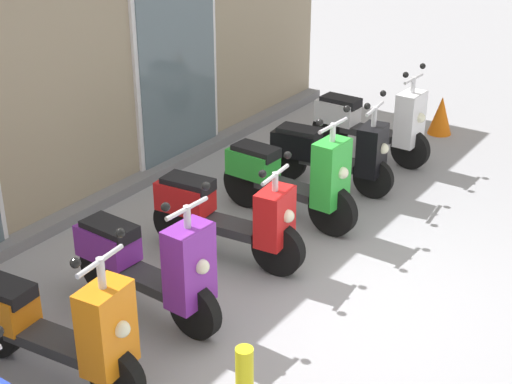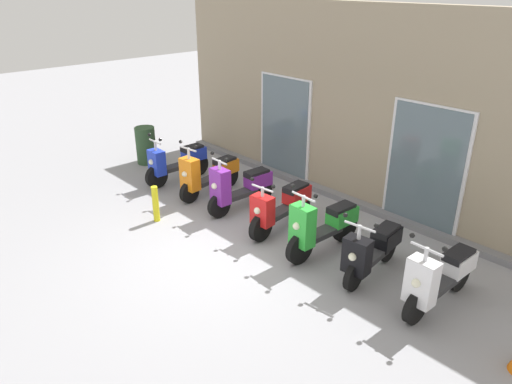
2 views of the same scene
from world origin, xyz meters
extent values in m
plane|color=#939399|center=(0.00, 0.00, 0.00)|extent=(40.00, 40.00, 0.00)
cube|color=gray|center=(0.00, 3.36, 1.91)|extent=(9.74, 0.30, 3.83)
cube|color=slate|center=(0.00, 3.11, 0.06)|extent=(9.74, 0.20, 0.12)
cube|color=silver|center=(-1.71, 3.19, 1.15)|extent=(1.48, 0.04, 2.30)
cube|color=slate|center=(-1.71, 3.17, 1.15)|extent=(1.36, 0.02, 2.22)
cube|color=silver|center=(1.71, 3.19, 1.15)|extent=(1.48, 0.04, 2.30)
cube|color=slate|center=(1.71, 3.17, 1.15)|extent=(1.36, 0.02, 2.22)
cylinder|color=black|center=(-3.12, 0.68, 0.25)|extent=(0.13, 0.51, 0.50)
cylinder|color=black|center=(-3.09, 1.78, 0.25)|extent=(0.13, 0.51, 0.50)
cube|color=#2D2D30|center=(-3.11, 1.23, 0.35)|extent=(0.28, 0.69, 0.09)
cube|color=#1E38C6|center=(-3.12, 0.72, 0.58)|extent=(0.39, 0.25, 0.54)
sphere|color=#F2EFCC|center=(-3.12, 0.59, 0.62)|extent=(0.12, 0.12, 0.12)
cube|color=#1E38C6|center=(-3.10, 1.68, 0.55)|extent=(0.31, 0.53, 0.28)
cube|color=black|center=(-3.10, 1.64, 0.69)|extent=(0.27, 0.49, 0.11)
cylinder|color=silver|center=(-3.12, 0.72, 0.95)|extent=(0.06, 0.06, 0.24)
cylinder|color=silver|center=(-3.12, 0.72, 1.04)|extent=(0.45, 0.05, 0.04)
sphere|color=black|center=(-2.90, 0.71, 1.14)|extent=(0.07, 0.07, 0.07)
sphere|color=black|center=(-3.34, 0.72, 1.14)|extent=(0.07, 0.07, 0.07)
cylinder|color=black|center=(-2.01, 0.75, 0.22)|extent=(0.15, 0.46, 0.45)
cylinder|color=black|center=(-2.11, 1.91, 0.22)|extent=(0.15, 0.46, 0.45)
cube|color=#2D2D30|center=(-2.06, 1.33, 0.32)|extent=(0.32, 0.74, 0.09)
cube|color=orange|center=(-2.01, 0.79, 0.61)|extent=(0.40, 0.27, 0.65)
sphere|color=#F2EFCC|center=(-2.00, 0.66, 0.65)|extent=(0.12, 0.12, 0.12)
cube|color=orange|center=(-2.11, 1.81, 0.49)|extent=(0.35, 0.55, 0.28)
cube|color=black|center=(-2.10, 1.77, 0.63)|extent=(0.30, 0.50, 0.11)
cylinder|color=silver|center=(-2.01, 0.79, 1.04)|extent=(0.06, 0.06, 0.24)
cylinder|color=silver|center=(-2.01, 0.79, 1.14)|extent=(0.45, 0.08, 0.04)
sphere|color=black|center=(-1.79, 0.81, 1.24)|extent=(0.07, 0.07, 0.07)
sphere|color=black|center=(-2.24, 0.77, 1.24)|extent=(0.07, 0.07, 0.07)
cylinder|color=black|center=(-1.08, 0.78, 0.24)|extent=(0.13, 0.48, 0.48)
cylinder|color=black|center=(-1.02, 1.85, 0.24)|extent=(0.13, 0.48, 0.48)
cube|color=#2D2D30|center=(-1.05, 1.31, 0.34)|extent=(0.30, 0.68, 0.09)
cube|color=purple|center=(-1.08, 0.82, 0.64)|extent=(0.39, 0.26, 0.68)
sphere|color=#F2EFCC|center=(-1.09, 0.69, 0.68)|extent=(0.12, 0.12, 0.12)
cube|color=purple|center=(-1.03, 1.75, 0.53)|extent=(0.33, 0.54, 0.28)
cube|color=black|center=(-1.03, 1.71, 0.67)|extent=(0.29, 0.49, 0.11)
cylinder|color=silver|center=(-1.08, 0.82, 1.05)|extent=(0.06, 0.06, 0.20)
cylinder|color=silver|center=(-1.08, 0.82, 1.13)|extent=(0.45, 0.06, 0.04)
sphere|color=black|center=(-0.85, 0.81, 1.23)|extent=(0.07, 0.07, 0.07)
sphere|color=black|center=(-1.30, 0.83, 1.23)|extent=(0.07, 0.07, 0.07)
cylinder|color=black|center=(0.11, 0.75, 0.25)|extent=(0.16, 0.51, 0.50)
cylinder|color=black|center=(0.01, 1.85, 0.25)|extent=(0.16, 0.51, 0.50)
cube|color=#2D2D30|center=(0.06, 1.30, 0.35)|extent=(0.32, 0.70, 0.09)
cube|color=red|center=(0.10, 0.79, 0.57)|extent=(0.40, 0.27, 0.52)
sphere|color=#F2EFCC|center=(0.11, 0.66, 0.61)|extent=(0.12, 0.12, 0.12)
cube|color=red|center=(0.02, 1.75, 0.55)|extent=(0.34, 0.54, 0.28)
cube|color=black|center=(0.02, 1.71, 0.69)|extent=(0.30, 0.50, 0.11)
cylinder|color=silver|center=(0.10, 0.79, 0.91)|extent=(0.06, 0.06, 0.19)
cylinder|color=silver|center=(0.10, 0.79, 0.98)|extent=(0.47, 0.08, 0.04)
sphere|color=black|center=(0.34, 0.81, 1.08)|extent=(0.07, 0.07, 0.07)
sphere|color=black|center=(-0.13, 0.77, 1.08)|extent=(0.07, 0.07, 0.07)
cylinder|color=black|center=(1.05, 0.71, 0.26)|extent=(0.13, 0.53, 0.52)
cylinder|color=black|center=(1.11, 1.81, 0.26)|extent=(0.13, 0.53, 0.52)
cube|color=#2D2D30|center=(1.08, 1.26, 0.36)|extent=(0.29, 0.69, 0.09)
cube|color=green|center=(1.05, 0.75, 0.66)|extent=(0.39, 0.26, 0.68)
sphere|color=#F2EFCC|center=(1.05, 0.62, 0.70)|extent=(0.12, 0.12, 0.12)
cube|color=green|center=(1.10, 1.71, 0.53)|extent=(0.33, 0.53, 0.28)
cube|color=black|center=(1.10, 1.67, 0.67)|extent=(0.28, 0.49, 0.11)
cylinder|color=silver|center=(1.05, 0.75, 1.08)|extent=(0.06, 0.06, 0.20)
cylinder|color=silver|center=(1.05, 0.75, 1.16)|extent=(0.49, 0.06, 0.04)
sphere|color=black|center=(1.30, 0.73, 1.26)|extent=(0.07, 0.07, 0.07)
sphere|color=black|center=(0.81, 0.76, 1.26)|extent=(0.07, 0.07, 0.07)
cylinder|color=black|center=(2.08, 0.75, 0.23)|extent=(0.14, 0.46, 0.45)
cylinder|color=black|center=(1.97, 1.80, 0.23)|extent=(0.14, 0.46, 0.45)
cube|color=#2D2D30|center=(2.02, 1.28, 0.33)|extent=(0.32, 0.68, 0.09)
cube|color=black|center=(2.07, 0.79, 0.56)|extent=(0.40, 0.28, 0.55)
sphere|color=#F2EFCC|center=(2.08, 0.66, 0.60)|extent=(0.12, 0.12, 0.12)
cube|color=black|center=(1.98, 1.70, 0.47)|extent=(0.35, 0.55, 0.28)
cube|color=black|center=(1.98, 1.66, 0.61)|extent=(0.31, 0.50, 0.11)
cylinder|color=silver|center=(2.07, 0.79, 0.93)|extent=(0.06, 0.06, 0.24)
cylinder|color=silver|center=(2.07, 0.79, 1.03)|extent=(0.49, 0.09, 0.04)
sphere|color=black|center=(2.31, 0.82, 1.13)|extent=(0.07, 0.07, 0.07)
sphere|color=black|center=(1.83, 0.77, 1.13)|extent=(0.07, 0.07, 0.07)
cylinder|color=black|center=(3.08, 0.75, 0.24)|extent=(0.12, 0.48, 0.48)
cylinder|color=black|center=(3.12, 1.88, 0.24)|extent=(0.12, 0.48, 0.48)
cube|color=#2D2D30|center=(3.10, 1.31, 0.34)|extent=(0.29, 0.71, 0.09)
cube|color=white|center=(3.08, 0.79, 0.62)|extent=(0.39, 0.26, 0.64)
sphere|color=#F2EFCC|center=(3.07, 0.66, 0.66)|extent=(0.12, 0.12, 0.12)
cube|color=white|center=(3.12, 1.78, 0.51)|extent=(0.32, 0.53, 0.28)
cube|color=black|center=(3.12, 1.74, 0.65)|extent=(0.28, 0.49, 0.11)
cylinder|color=silver|center=(3.08, 0.79, 1.03)|extent=(0.06, 0.06, 0.21)
cylinder|color=silver|center=(3.08, 0.79, 1.11)|extent=(0.45, 0.05, 0.04)
sphere|color=black|center=(3.30, 0.78, 1.21)|extent=(0.07, 0.07, 0.07)
sphere|color=black|center=(2.86, 0.80, 1.21)|extent=(0.07, 0.07, 0.07)
cylinder|color=yellow|center=(-1.77, -0.18, 0.35)|extent=(0.12, 0.12, 0.70)
cylinder|color=#2D4C2D|center=(-4.62, 1.33, 0.45)|extent=(0.48, 0.48, 0.91)
camera|label=1|loc=(-4.97, -2.42, 3.63)|focal=52.93mm
camera|label=2|loc=(5.40, -4.28, 4.20)|focal=33.52mm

